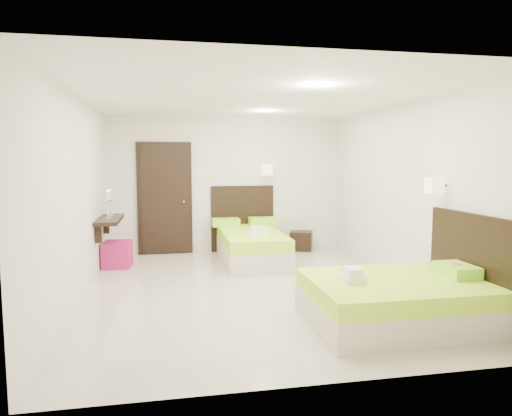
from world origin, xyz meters
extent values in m
plane|color=#BFB39E|center=(0.00, 0.00, 0.00)|extent=(5.50, 5.50, 0.00)
cube|color=beige|center=(0.29, 1.72, 0.16)|extent=(1.03, 2.05, 0.33)
cube|color=#9FD922|center=(0.29, 1.72, 0.43)|extent=(1.02, 2.03, 0.21)
cube|color=black|center=(0.29, 2.72, 0.64)|extent=(1.23, 0.05, 1.28)
cube|color=#95E329|center=(-0.07, 2.49, 0.61)|extent=(0.51, 0.35, 0.14)
cylinder|color=#E7368C|center=(-0.07, 2.49, 0.68)|extent=(0.12, 0.12, 0.00)
cube|color=#95E329|center=(0.65, 2.49, 0.61)|extent=(0.51, 0.35, 0.14)
cylinder|color=#E7368C|center=(0.65, 2.49, 0.68)|extent=(0.12, 0.12, 0.00)
cube|color=white|center=(0.29, 1.16, 0.57)|extent=(0.31, 0.23, 0.08)
cube|color=white|center=(0.29, 1.16, 0.66)|extent=(0.23, 0.17, 0.08)
cube|color=beige|center=(0.74, 2.57, 1.59)|extent=(0.18, 0.18, 0.21)
cylinder|color=#2D2116|center=(0.74, 2.65, 1.59)|extent=(0.03, 0.16, 0.03)
cube|color=beige|center=(1.30, -1.60, 0.15)|extent=(1.90, 1.42, 0.30)
cube|color=#9FD922|center=(1.30, -1.60, 0.40)|extent=(1.88, 1.41, 0.19)
cube|color=black|center=(2.22, -1.60, 0.59)|extent=(0.05, 1.61, 1.19)
cube|color=#95E329|center=(2.01, -1.60, 0.56)|extent=(0.32, 0.47, 0.13)
cylinder|color=#E7368C|center=(2.01, -1.60, 0.63)|extent=(0.11, 0.11, 0.00)
cube|color=white|center=(0.78, -1.60, 0.53)|extent=(0.21, 0.28, 0.08)
cube|color=white|center=(0.78, -1.60, 0.61)|extent=(0.16, 0.21, 0.08)
cube|color=beige|center=(2.07, -1.00, 1.47)|extent=(0.17, 0.17, 0.19)
cylinder|color=#2D2116|center=(2.15, -1.00, 1.47)|extent=(0.16, 0.03, 0.03)
cube|color=black|center=(1.45, 2.56, 0.19)|extent=(0.53, 0.50, 0.37)
cube|color=#9D1453|center=(-1.98, 1.71, 0.22)|extent=(0.49, 0.49, 0.44)
cube|color=black|center=(-1.20, 2.71, 1.05)|extent=(1.02, 0.06, 2.14)
cube|color=black|center=(-1.20, 2.67, 1.05)|extent=(0.88, 0.04, 2.06)
cylinder|color=silver|center=(-0.85, 2.64, 1.00)|extent=(0.03, 0.10, 0.03)
cube|color=black|center=(-2.08, 1.60, 0.82)|extent=(0.35, 1.20, 0.06)
cube|color=black|center=(-2.19, 1.15, 0.67)|extent=(0.10, 0.04, 0.30)
cube|color=black|center=(-2.19, 2.05, 0.67)|extent=(0.10, 0.04, 0.30)
cylinder|color=silver|center=(-2.08, 1.45, 0.86)|extent=(0.10, 0.10, 0.02)
cylinder|color=silver|center=(-2.08, 1.45, 0.98)|extent=(0.02, 0.02, 0.22)
cone|color=silver|center=(-2.08, 1.45, 1.11)|extent=(0.07, 0.07, 0.04)
cylinder|color=white|center=(-2.08, 1.45, 1.20)|extent=(0.02, 0.02, 0.15)
sphere|color=#FFB23F|center=(-2.08, 1.45, 1.29)|extent=(0.02, 0.02, 0.02)
cylinder|color=silver|center=(-2.08, 1.75, 0.86)|extent=(0.10, 0.10, 0.02)
cylinder|color=silver|center=(-2.08, 1.75, 0.98)|extent=(0.02, 0.02, 0.22)
cone|color=silver|center=(-2.08, 1.75, 1.11)|extent=(0.07, 0.07, 0.04)
cylinder|color=white|center=(-2.08, 1.75, 1.20)|extent=(0.02, 0.02, 0.15)
sphere|color=#FFB23F|center=(-2.08, 1.75, 1.29)|extent=(0.02, 0.02, 0.02)
camera|label=1|loc=(-1.11, -6.05, 1.78)|focal=32.00mm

